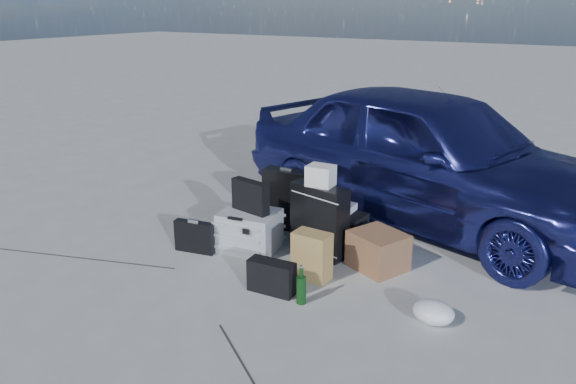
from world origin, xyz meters
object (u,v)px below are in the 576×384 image
object	(u,v)px
briefcase	(195,237)
suitcase_right	(319,220)
car	(428,154)
duffel_bag	(333,226)
cardboard_box	(378,251)
pelican_case	(250,230)
green_bottle	(301,285)
suitcase_left	(286,199)

from	to	relation	value
briefcase	suitcase_right	bearing A→B (deg)	18.51
suitcase_right	briefcase	bearing A→B (deg)	-137.82
car	briefcase	xyz separation A→B (m)	(-1.54, -1.95, -0.56)
duffel_bag	car	bearing A→B (deg)	68.32
suitcase_right	duffel_bag	distance (m)	0.35
suitcase_right	cardboard_box	xyz separation A→B (m)	(0.59, 0.00, -0.17)
briefcase	duffel_bag	xyz separation A→B (m)	(0.99, 0.89, 0.01)
pelican_case	cardboard_box	xyz separation A→B (m)	(1.19, 0.26, -0.02)
pelican_case	suitcase_right	distance (m)	0.67
duffel_bag	cardboard_box	distance (m)	0.68
green_bottle	briefcase	bearing A→B (deg)	167.23
briefcase	cardboard_box	size ratio (longest dim) A/B	0.88
car	green_bottle	world-z (taller)	car
briefcase	suitcase_right	size ratio (longest dim) A/B	0.58
briefcase	green_bottle	size ratio (longest dim) A/B	1.26
pelican_case	duffel_bag	world-z (taller)	pelican_case
suitcase_right	cardboard_box	world-z (taller)	suitcase_right
green_bottle	suitcase_right	bearing A→B (deg)	110.19
suitcase_left	duffel_bag	xyz separation A→B (m)	(0.57, -0.06, -0.15)
suitcase_right	green_bottle	world-z (taller)	suitcase_right
briefcase	duffel_bag	size ratio (longest dim) A/B	0.59
briefcase	suitcase_right	xyz separation A→B (m)	(1.00, 0.58, 0.18)
pelican_case	briefcase	world-z (taller)	pelican_case
pelican_case	cardboard_box	world-z (taller)	pelican_case
pelican_case	suitcase_right	xyz separation A→B (m)	(0.60, 0.26, 0.14)
suitcase_left	duffel_bag	distance (m)	0.59
pelican_case	green_bottle	bearing A→B (deg)	-43.17
pelican_case	suitcase_right	world-z (taller)	suitcase_right
duffel_bag	cardboard_box	xyz separation A→B (m)	(0.61, -0.31, 0.00)
car	cardboard_box	size ratio (longest dim) A/B	9.54
car	suitcase_left	xyz separation A→B (m)	(-1.12, -1.00, -0.40)
pelican_case	car	bearing A→B (deg)	45.90
duffel_bag	briefcase	bearing A→B (deg)	-132.16
car	suitcase_left	distance (m)	1.56
pelican_case	suitcase_left	xyz separation A→B (m)	(0.02, 0.63, 0.12)
car	duffel_bag	size ratio (longest dim) A/B	6.45
pelican_case	suitcase_left	bearing A→B (deg)	79.18
car	pelican_case	size ratio (longest dim) A/B	8.11
cardboard_box	green_bottle	xyz separation A→B (m)	(-0.26, -0.88, -0.01)
suitcase_right	green_bottle	xyz separation A→B (m)	(0.32, -0.88, -0.18)
duffel_bag	green_bottle	size ratio (longest dim) A/B	2.12
suitcase_left	car	bearing A→B (deg)	39.18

